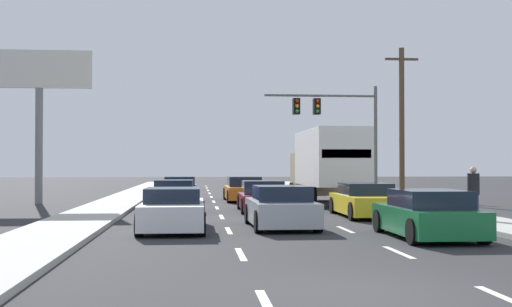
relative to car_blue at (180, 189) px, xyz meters
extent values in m
plane|color=#2B2B2D|center=(3.46, -1.04, -0.59)|extent=(140.00, 140.00, 0.00)
cube|color=#B2AFA8|center=(9.85, -6.04, -0.52)|extent=(2.26, 80.00, 0.14)
cube|color=#B2AFA8|center=(-2.92, -6.04, -0.52)|extent=(2.26, 80.00, 0.14)
cube|color=silver|center=(1.76, -26.54, -0.58)|extent=(0.14, 2.00, 0.01)
cube|color=silver|center=(1.76, -21.54, -0.58)|extent=(0.14, 2.00, 0.01)
cube|color=silver|center=(1.76, -16.54, -0.58)|extent=(0.14, 2.00, 0.01)
cube|color=silver|center=(1.76, -11.54, -0.58)|extent=(0.14, 2.00, 0.01)
cube|color=silver|center=(1.76, -6.54, -0.58)|extent=(0.14, 2.00, 0.01)
cube|color=silver|center=(1.76, -1.54, -0.58)|extent=(0.14, 2.00, 0.01)
cube|color=silver|center=(1.76, 3.46, -0.58)|extent=(0.14, 2.00, 0.01)
cube|color=silver|center=(1.76, 8.46, -0.58)|extent=(0.14, 2.00, 0.01)
cube|color=silver|center=(1.76, 13.46, -0.58)|extent=(0.14, 2.00, 0.01)
cube|color=silver|center=(1.76, 18.46, -0.58)|extent=(0.14, 2.00, 0.01)
cube|color=silver|center=(1.76, 23.46, -0.58)|extent=(0.14, 2.00, 0.01)
cube|color=silver|center=(5.16, -26.54, -0.58)|extent=(0.14, 2.00, 0.01)
cube|color=silver|center=(5.16, -21.54, -0.58)|extent=(0.14, 2.00, 0.01)
cube|color=silver|center=(5.16, -16.54, -0.58)|extent=(0.14, 2.00, 0.01)
cube|color=silver|center=(5.16, -11.54, -0.58)|extent=(0.14, 2.00, 0.01)
cube|color=silver|center=(5.16, -6.54, -0.58)|extent=(0.14, 2.00, 0.01)
cube|color=silver|center=(5.16, -1.54, -0.58)|extent=(0.14, 2.00, 0.01)
cube|color=silver|center=(5.16, 3.46, -0.58)|extent=(0.14, 2.00, 0.01)
cube|color=silver|center=(5.16, 8.46, -0.58)|extent=(0.14, 2.00, 0.01)
cube|color=silver|center=(5.16, 13.46, -0.58)|extent=(0.14, 2.00, 0.01)
cube|color=silver|center=(5.16, 18.46, -0.58)|extent=(0.14, 2.00, 0.01)
cube|color=silver|center=(5.16, 23.46, -0.58)|extent=(0.14, 2.00, 0.01)
cube|color=#1E389E|center=(0.00, 0.01, -0.12)|extent=(1.80, 4.45, 0.66)
cube|color=#192333|center=(0.00, -0.05, 0.44)|extent=(1.58, 2.17, 0.47)
cylinder|color=black|center=(-0.84, 1.68, -0.27)|extent=(0.22, 0.64, 0.64)
cylinder|color=black|center=(0.82, 1.69, -0.27)|extent=(0.22, 0.64, 0.64)
cylinder|color=black|center=(-0.82, -1.66, -0.27)|extent=(0.22, 0.64, 0.64)
cylinder|color=black|center=(0.84, -1.65, -0.27)|extent=(0.22, 0.64, 0.64)
cube|color=#141E4C|center=(-0.05, -8.20, -0.14)|extent=(1.76, 4.22, 0.60)
cube|color=#192333|center=(-0.05, -8.14, 0.42)|extent=(1.54, 1.93, 0.53)
cylinder|color=black|center=(-0.85, -6.63, -0.27)|extent=(0.22, 0.64, 0.64)
cylinder|color=black|center=(0.77, -6.64, -0.27)|extent=(0.22, 0.64, 0.64)
cylinder|color=black|center=(-0.87, -9.75, -0.27)|extent=(0.22, 0.64, 0.64)
cylinder|color=black|center=(0.75, -9.76, -0.27)|extent=(0.22, 0.64, 0.64)
cube|color=white|center=(0.17, -16.21, -0.11)|extent=(1.77, 4.65, 0.67)
cube|color=#192333|center=(0.17, -16.42, 0.43)|extent=(1.54, 2.09, 0.41)
cylinder|color=black|center=(-0.63, -14.43, -0.27)|extent=(0.22, 0.64, 0.64)
cylinder|color=black|center=(0.99, -14.44, -0.27)|extent=(0.22, 0.64, 0.64)
cylinder|color=black|center=(-0.65, -17.97, -0.27)|extent=(0.22, 0.64, 0.64)
cylinder|color=black|center=(0.97, -17.98, -0.27)|extent=(0.22, 0.64, 0.64)
cube|color=orange|center=(3.34, -1.24, -0.13)|extent=(1.93, 4.47, 0.63)
cube|color=#192333|center=(3.34, -1.19, 0.43)|extent=(1.68, 2.18, 0.51)
cylinder|color=black|center=(2.45, 0.43, -0.27)|extent=(0.23, 0.64, 0.64)
cylinder|color=black|center=(4.20, 0.45, -0.27)|extent=(0.23, 0.64, 0.64)
cylinder|color=black|center=(2.48, -2.92, -0.27)|extent=(0.23, 0.64, 0.64)
cylinder|color=black|center=(4.24, -2.90, -0.27)|extent=(0.23, 0.64, 0.64)
cube|color=maroon|center=(3.52, -8.92, -0.16)|extent=(1.86, 4.04, 0.57)
cube|color=#192333|center=(3.52, -8.92, 0.39)|extent=(1.61, 1.86, 0.54)
cylinder|color=black|center=(2.70, -7.44, -0.27)|extent=(0.23, 0.64, 0.64)
cylinder|color=black|center=(4.39, -7.47, -0.27)|extent=(0.23, 0.64, 0.64)
cylinder|color=black|center=(2.66, -10.36, -0.27)|extent=(0.23, 0.64, 0.64)
cylinder|color=black|center=(4.34, -10.39, -0.27)|extent=(0.23, 0.64, 0.64)
cube|color=#B7BABF|center=(3.36, -15.82, -0.11)|extent=(1.83, 4.09, 0.68)
cube|color=#192333|center=(3.36, -16.03, 0.46)|extent=(1.59, 1.95, 0.45)
cylinder|color=black|center=(2.51, -14.35, -0.27)|extent=(0.23, 0.64, 0.64)
cylinder|color=black|center=(4.17, -14.32, -0.27)|extent=(0.23, 0.64, 0.64)
cylinder|color=black|center=(2.55, -17.31, -0.27)|extent=(0.23, 0.64, 0.64)
cylinder|color=black|center=(4.21, -17.29, -0.27)|extent=(0.23, 0.64, 0.64)
cube|color=white|center=(7.02, -5.49, 1.64)|extent=(2.31, 6.51, 2.54)
cube|color=red|center=(7.03, -8.73, 1.76)|extent=(2.08, 0.04, 0.36)
cube|color=tan|center=(7.02, -1.21, 0.81)|extent=(2.22, 2.05, 2.20)
cylinder|color=black|center=(5.92, -1.21, -0.11)|extent=(0.30, 0.96, 0.96)
cylinder|color=black|center=(8.13, -1.21, -0.11)|extent=(0.30, 0.96, 0.96)
cylinder|color=black|center=(5.92, -6.79, -0.11)|extent=(0.30, 0.96, 0.96)
cylinder|color=black|center=(8.13, -6.79, -0.11)|extent=(0.30, 0.96, 0.96)
cube|color=yellow|center=(6.98, -11.95, -0.12)|extent=(1.94, 4.56, 0.65)
cube|color=#192333|center=(6.98, -11.88, 0.42)|extent=(1.67, 2.07, 0.43)
cylinder|color=black|center=(6.15, -10.22, -0.27)|extent=(0.23, 0.64, 0.64)
cylinder|color=black|center=(7.88, -10.25, -0.27)|extent=(0.23, 0.64, 0.64)
cylinder|color=black|center=(6.08, -13.64, -0.27)|extent=(0.23, 0.64, 0.64)
cylinder|color=black|center=(7.81, -13.68, -0.27)|extent=(0.23, 0.64, 0.64)
cube|color=#196B38|center=(6.77, -18.86, -0.12)|extent=(1.86, 4.13, 0.65)
cube|color=#192333|center=(6.76, -19.06, 0.43)|extent=(1.62, 2.15, 0.45)
cylinder|color=black|center=(5.94, -17.35, -0.27)|extent=(0.23, 0.64, 0.64)
cylinder|color=black|center=(7.63, -17.37, -0.27)|extent=(0.23, 0.64, 0.64)
cylinder|color=black|center=(5.90, -20.36, -0.27)|extent=(0.23, 0.64, 0.64)
cylinder|color=black|center=(7.60, -20.38, -0.27)|extent=(0.23, 0.64, 0.64)
cylinder|color=#595B56|center=(11.61, 3.24, 2.72)|extent=(0.20, 0.20, 6.62)
cylinder|color=#595B56|center=(8.25, 3.24, 5.43)|extent=(6.72, 0.14, 0.14)
cube|color=black|center=(8.02, 3.24, 4.78)|extent=(0.40, 0.56, 0.95)
sphere|color=red|center=(8.02, 2.93, 5.08)|extent=(0.20, 0.20, 0.20)
sphere|color=orange|center=(8.02, 2.93, 4.78)|extent=(0.20, 0.20, 0.20)
sphere|color=green|center=(8.02, 2.93, 4.48)|extent=(0.20, 0.20, 0.20)
cube|color=black|center=(6.79, 3.24, 4.78)|extent=(0.40, 0.56, 0.95)
sphere|color=red|center=(6.79, 2.93, 5.08)|extent=(0.20, 0.20, 0.20)
sphere|color=orange|center=(6.79, 2.93, 4.78)|extent=(0.20, 0.20, 0.20)
sphere|color=green|center=(6.79, 2.93, 4.48)|extent=(0.20, 0.20, 0.20)
cylinder|color=brown|center=(11.76, -1.30, 3.48)|extent=(0.28, 0.28, 8.12)
cube|color=brown|center=(11.76, -1.30, 6.94)|extent=(1.80, 0.12, 0.12)
cylinder|color=slate|center=(-6.67, -2.99, 2.21)|extent=(0.36, 0.36, 5.58)
cube|color=silver|center=(-6.67, -2.99, 5.91)|extent=(4.96, 0.20, 1.83)
cylinder|color=#1E233F|center=(9.72, -14.97, -0.05)|extent=(0.32, 0.32, 0.78)
cylinder|color=black|center=(9.72, -14.97, 0.68)|extent=(0.38, 0.38, 0.69)
sphere|color=tan|center=(9.72, -14.97, 1.13)|extent=(0.21, 0.21, 0.21)
camera|label=1|loc=(0.80, -35.36, 1.29)|focal=46.17mm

